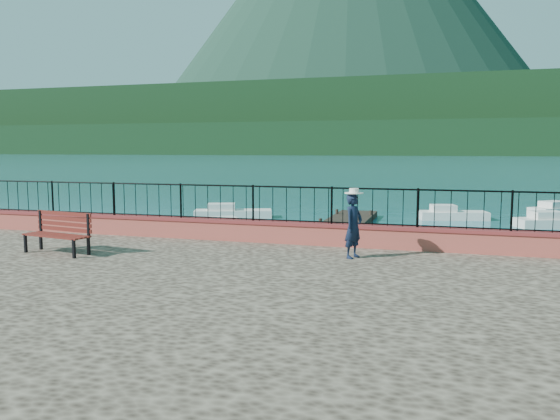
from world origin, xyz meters
The scene contains 16 objects.
ground centered at (0.00, 0.00, 0.00)m, with size 2000.00×2000.00×0.00m, color #19596B.
parapet centered at (0.00, 3.70, 1.49)m, with size 28.00×0.46×0.58m, color #A9463D.
railing centered at (0.00, 3.70, 2.25)m, with size 27.00×0.05×0.95m, color black.
dock centered at (-2.00, 12.00, 0.15)m, with size 2.00×16.00×0.30m, color #2D231C.
far_forest centered at (0.00, 300.00, 9.00)m, with size 900.00×60.00×18.00m, color black.
foothills centered at (0.00, 360.00, 22.00)m, with size 900.00×120.00×44.00m, color black.
volcano centered at (-120.00, 700.00, 190.00)m, with size 560.00×560.00×380.00m, color #142D23.
park_bench centered at (-6.49, 0.66, 1.50)m, with size 1.88×0.89×1.00m.
person centered at (0.52, 2.21, 1.96)m, with size 0.55×0.36×1.52m, color black.
hat centered at (0.52, 2.21, 2.78)m, with size 0.44×0.44×0.12m, color white.
boat_0 centered at (-6.29, 11.78, 0.40)m, with size 3.57×1.30×0.80m, color silver.
boat_1 centered at (2.56, 9.54, 0.40)m, with size 4.24×1.30×0.80m, color silver.
boat_2 centered at (7.81, 18.30, 0.40)m, with size 3.99×1.30×0.80m, color silver.
boat_3 centered at (-8.48, 17.15, 0.40)m, with size 4.17×1.30×0.80m, color silver.
boat_4 centered at (3.01, 19.87, 0.40)m, with size 3.53×1.30×0.80m, color silver.
boat_5 centered at (8.91, 24.03, 0.40)m, with size 3.76×1.30×0.80m, color silver.
Camera 1 is at (2.54, -10.37, 3.77)m, focal length 35.00 mm.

